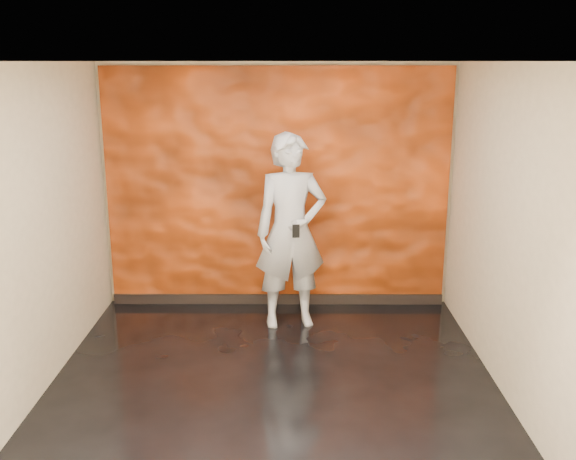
# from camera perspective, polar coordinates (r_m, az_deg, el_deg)

# --- Properties ---
(room) EXTENTS (4.02, 4.02, 2.81)m
(room) POSITION_cam_1_polar(r_m,az_deg,el_deg) (5.43, -1.39, -0.18)
(room) COLOR black
(room) RESTS_ON ground
(feature_wall) EXTENTS (3.90, 0.06, 2.75)m
(feature_wall) POSITION_cam_1_polar(r_m,az_deg,el_deg) (7.34, -0.95, 3.63)
(feature_wall) COLOR #F45412
(feature_wall) RESTS_ON ground
(baseboard) EXTENTS (3.90, 0.04, 0.12)m
(baseboard) POSITION_cam_1_polar(r_m,az_deg,el_deg) (7.67, -0.91, -6.15)
(baseboard) COLOR black
(baseboard) RESTS_ON ground
(man) EXTENTS (0.84, 0.63, 2.09)m
(man) POSITION_cam_1_polar(r_m,az_deg,el_deg) (6.81, 0.26, -0.13)
(man) COLOR #9A9EA8
(man) RESTS_ON ground
(phone) EXTENTS (0.08, 0.02, 0.14)m
(phone) POSITION_cam_1_polar(r_m,az_deg,el_deg) (6.53, 0.71, -0.09)
(phone) COLOR black
(phone) RESTS_ON man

